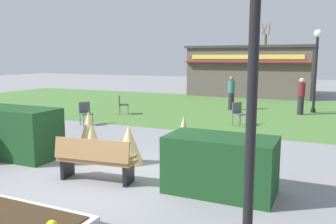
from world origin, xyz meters
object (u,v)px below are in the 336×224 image
(food_kiosk, at_px, (252,71))
(person_standing, at_px, (301,96))
(cafe_chair_west, at_px, (238,112))
(tree_right_bg, at_px, (265,57))
(cafe_chair_center, at_px, (122,103))
(park_bench, at_px, (95,160))
(parked_car_west_slot, at_px, (236,78))
(lamppost_far, at_px, (316,61))
(lamppost_near, at_px, (253,70))
(cafe_chair_east, at_px, (85,111))
(person_strolling, at_px, (231,93))

(food_kiosk, height_order, person_standing, food_kiosk)
(cafe_chair_west, bearing_deg, tree_right_bg, 97.53)
(cafe_chair_center, relative_size, person_standing, 0.53)
(cafe_chair_center, distance_m, person_standing, 8.26)
(cafe_chair_west, height_order, person_standing, person_standing)
(park_bench, xyz_separation_m, cafe_chair_west, (1.23, 7.54, 0.05))
(tree_right_bg, bearing_deg, food_kiosk, -83.98)
(tree_right_bg, bearing_deg, person_standing, -76.02)
(person_standing, distance_m, tree_right_bg, 21.91)
(food_kiosk, distance_m, tree_right_bg, 13.27)
(cafe_chair_center, distance_m, parked_car_west_slot, 20.20)
(lamppost_far, bearing_deg, lamppost_near, -90.40)
(food_kiosk, xyz_separation_m, cafe_chair_east, (-3.55, -14.21, -1.18))
(cafe_chair_west, distance_m, cafe_chair_center, 5.57)
(cafe_chair_west, distance_m, parked_car_west_slot, 21.26)
(park_bench, xyz_separation_m, person_standing, (3.21, 11.35, 0.38))
(lamppost_near, xyz_separation_m, food_kiosk, (-4.31, 21.31, -0.76))
(lamppost_near, relative_size, cafe_chair_east, 4.38)
(lamppost_far, distance_m, cafe_chair_center, 9.32)
(lamppost_near, height_order, parked_car_west_slot, lamppost_near)
(park_bench, relative_size, lamppost_near, 0.45)
(cafe_chair_west, xyz_separation_m, parked_car_west_slot, (-5.19, 20.62, 0.12))
(parked_car_west_slot, bearing_deg, food_kiosk, -69.52)
(tree_right_bg, bearing_deg, parked_car_west_slot, -113.35)
(cafe_chair_east, distance_m, tree_right_bg, 27.54)
(park_bench, height_order, tree_right_bg, tree_right_bg)
(lamppost_near, distance_m, parked_car_west_slot, 31.08)
(park_bench, bearing_deg, person_strolling, 90.49)
(cafe_chair_west, xyz_separation_m, cafe_chair_center, (-5.55, 0.42, 0.00))
(food_kiosk, distance_m, parked_car_west_slot, 9.43)
(lamppost_near, bearing_deg, person_standing, 91.80)
(cafe_chair_west, distance_m, person_standing, 4.30)
(lamppost_near, height_order, food_kiosk, lamppost_near)
(person_strolling, distance_m, person_standing, 3.31)
(lamppost_far, height_order, cafe_chair_center, lamppost_far)
(cafe_chair_west, bearing_deg, person_strolling, 108.51)
(park_bench, relative_size, cafe_chair_center, 1.97)
(park_bench, height_order, parked_car_west_slot, parked_car_west_slot)
(tree_right_bg, bearing_deg, cafe_chair_center, -95.22)
(lamppost_far, relative_size, person_standing, 2.31)
(lamppost_near, xyz_separation_m, cafe_chair_west, (-2.39, 9.47, -1.94))
(person_strolling, bearing_deg, parked_car_west_slot, 70.64)
(person_strolling, height_order, person_standing, same)
(cafe_chair_east, distance_m, cafe_chair_center, 2.80)
(person_strolling, bearing_deg, lamppost_near, -106.96)
(cafe_chair_east, relative_size, person_standing, 0.53)
(food_kiosk, height_order, cafe_chair_east, food_kiosk)
(food_kiosk, xyz_separation_m, person_strolling, (0.58, -7.86, -0.84))
(food_kiosk, height_order, person_strolling, food_kiosk)
(park_bench, xyz_separation_m, tree_right_bg, (-2.07, 32.54, 2.19))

